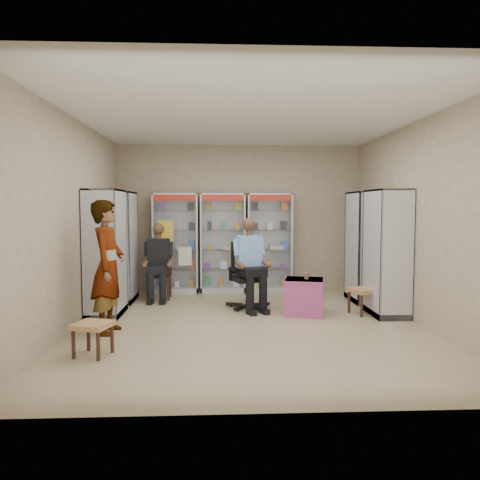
{
  "coord_description": "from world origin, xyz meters",
  "views": [
    {
      "loc": [
        -0.45,
        -6.77,
        1.72
      ],
      "look_at": [
        -0.1,
        0.7,
        1.2
      ],
      "focal_mm": 35.0,
      "sensor_mm": 36.0,
      "label": 1
    }
  ],
  "objects_px": {
    "woven_stool_b": "(93,339)",
    "cabinet_left_near": "(106,253)",
    "cabinet_back_right": "(269,243)",
    "office_chair": "(248,275)",
    "woven_stool_a": "(364,301)",
    "cabinet_back_mid": "(223,243)",
    "cabinet_back_left": "(176,243)",
    "cabinet_right_near": "(387,253)",
    "standing_man": "(108,267)",
    "seated_shopkeeper": "(248,266)",
    "cabinet_right_far": "(365,247)",
    "cabinet_left_far": "(120,247)",
    "pink_trunk": "(304,297)",
    "wooden_chair": "(159,274)"
  },
  "relations": [
    {
      "from": "woven_stool_b",
      "to": "cabinet_left_near",
      "type": "bearing_deg",
      "value": 99.02
    },
    {
      "from": "cabinet_back_right",
      "to": "office_chair",
      "type": "bearing_deg",
      "value": -108.47
    },
    {
      "from": "woven_stool_a",
      "to": "woven_stool_b",
      "type": "relative_size",
      "value": 1.07
    },
    {
      "from": "cabinet_back_mid",
      "to": "office_chair",
      "type": "xyz_separation_m",
      "value": [
        0.41,
        -1.61,
        -0.43
      ]
    },
    {
      "from": "cabinet_back_left",
      "to": "cabinet_back_mid",
      "type": "relative_size",
      "value": 1.0
    },
    {
      "from": "cabinet_right_near",
      "to": "woven_stool_b",
      "type": "distance_m",
      "value": 4.61
    },
    {
      "from": "woven_stool_b",
      "to": "standing_man",
      "type": "distance_m",
      "value": 1.24
    },
    {
      "from": "cabinet_back_mid",
      "to": "seated_shopkeeper",
      "type": "height_order",
      "value": "cabinet_back_mid"
    },
    {
      "from": "cabinet_back_left",
      "to": "seated_shopkeeper",
      "type": "distance_m",
      "value": 2.17
    },
    {
      "from": "office_chair",
      "to": "cabinet_right_far",
      "type": "bearing_deg",
      "value": -4.09
    },
    {
      "from": "cabinet_back_right",
      "to": "cabinet_left_far",
      "type": "bearing_deg",
      "value": -161.81
    },
    {
      "from": "cabinet_back_left",
      "to": "cabinet_right_far",
      "type": "relative_size",
      "value": 1.0
    },
    {
      "from": "woven_stool_a",
      "to": "seated_shopkeeper",
      "type": "bearing_deg",
      "value": 164.88
    },
    {
      "from": "cabinet_back_left",
      "to": "pink_trunk",
      "type": "distance_m",
      "value": 3.18
    },
    {
      "from": "cabinet_back_mid",
      "to": "standing_man",
      "type": "relative_size",
      "value": 1.1
    },
    {
      "from": "cabinet_back_mid",
      "to": "office_chair",
      "type": "bearing_deg",
      "value": -75.69
    },
    {
      "from": "cabinet_left_far",
      "to": "pink_trunk",
      "type": "relative_size",
      "value": 3.35
    },
    {
      "from": "wooden_chair",
      "to": "woven_stool_b",
      "type": "relative_size",
      "value": 2.41
    },
    {
      "from": "pink_trunk",
      "to": "cabinet_right_near",
      "type": "bearing_deg",
      "value": -3.7
    },
    {
      "from": "wooden_chair",
      "to": "pink_trunk",
      "type": "relative_size",
      "value": 1.58
    },
    {
      "from": "cabinet_back_left",
      "to": "cabinet_back_right",
      "type": "bearing_deg",
      "value": 0.0
    },
    {
      "from": "wooden_chair",
      "to": "pink_trunk",
      "type": "height_order",
      "value": "wooden_chair"
    },
    {
      "from": "cabinet_back_mid",
      "to": "seated_shopkeeper",
      "type": "relative_size",
      "value": 1.39
    },
    {
      "from": "wooden_chair",
      "to": "seated_shopkeeper",
      "type": "xyz_separation_m",
      "value": [
        1.61,
        -0.93,
        0.25
      ]
    },
    {
      "from": "cabinet_back_right",
      "to": "woven_stool_b",
      "type": "xyz_separation_m",
      "value": [
        -2.5,
        -4.11,
        -0.81
      ]
    },
    {
      "from": "wooden_chair",
      "to": "woven_stool_a",
      "type": "relative_size",
      "value": 2.26
    },
    {
      "from": "cabinet_left_near",
      "to": "woven_stool_b",
      "type": "height_order",
      "value": "cabinet_left_near"
    },
    {
      "from": "office_chair",
      "to": "woven_stool_b",
      "type": "bearing_deg",
      "value": -144.79
    },
    {
      "from": "cabinet_back_left",
      "to": "office_chair",
      "type": "bearing_deg",
      "value": -49.82
    },
    {
      "from": "cabinet_left_near",
      "to": "cabinet_right_near",
      "type": "bearing_deg",
      "value": 87.43
    },
    {
      "from": "cabinet_left_far",
      "to": "standing_man",
      "type": "xyz_separation_m",
      "value": [
        0.28,
        -2.16,
        -0.09
      ]
    },
    {
      "from": "cabinet_right_far",
      "to": "office_chair",
      "type": "xyz_separation_m",
      "value": [
        -2.17,
        -0.48,
        -0.43
      ]
    },
    {
      "from": "cabinet_left_near",
      "to": "office_chair",
      "type": "bearing_deg",
      "value": 100.33
    },
    {
      "from": "cabinet_right_far",
      "to": "woven_stool_b",
      "type": "xyz_separation_m",
      "value": [
        -4.13,
        -2.98,
        -0.81
      ]
    },
    {
      "from": "seated_shopkeeper",
      "to": "woven_stool_b",
      "type": "relative_size",
      "value": 3.7
    },
    {
      "from": "seated_shopkeeper",
      "to": "standing_man",
      "type": "bearing_deg",
      "value": -161.22
    },
    {
      "from": "cabinet_back_left",
      "to": "cabinet_right_near",
      "type": "height_order",
      "value": "same"
    },
    {
      "from": "cabinet_back_mid",
      "to": "office_chair",
      "type": "height_order",
      "value": "cabinet_back_mid"
    },
    {
      "from": "cabinet_back_right",
      "to": "pink_trunk",
      "type": "relative_size",
      "value": 3.35
    },
    {
      "from": "cabinet_right_far",
      "to": "woven_stool_b",
      "type": "relative_size",
      "value": 5.13
    },
    {
      "from": "wooden_chair",
      "to": "woven_stool_b",
      "type": "height_order",
      "value": "wooden_chair"
    },
    {
      "from": "standing_man",
      "to": "cabinet_left_far",
      "type": "bearing_deg",
      "value": 10.79
    },
    {
      "from": "woven_stool_a",
      "to": "standing_man",
      "type": "xyz_separation_m",
      "value": [
        -3.85,
        -0.93,
        0.7
      ]
    },
    {
      "from": "cabinet_back_right",
      "to": "pink_trunk",
      "type": "bearing_deg",
      "value": -81.22
    },
    {
      "from": "cabinet_left_near",
      "to": "pink_trunk",
      "type": "relative_size",
      "value": 3.35
    },
    {
      "from": "cabinet_left_near",
      "to": "cabinet_back_left",
      "type": "bearing_deg",
      "value": 155.39
    },
    {
      "from": "wooden_chair",
      "to": "seated_shopkeeper",
      "type": "relative_size",
      "value": 0.65
    },
    {
      "from": "cabinet_right_near",
      "to": "cabinet_left_near",
      "type": "height_order",
      "value": "same"
    },
    {
      "from": "cabinet_back_left",
      "to": "cabinet_left_near",
      "type": "height_order",
      "value": "same"
    },
    {
      "from": "seated_shopkeeper",
      "to": "woven_stool_b",
      "type": "height_order",
      "value": "seated_shopkeeper"
    }
  ]
}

